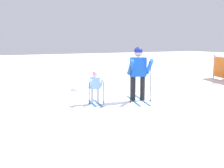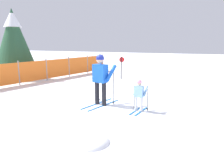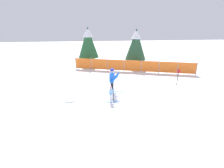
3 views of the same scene
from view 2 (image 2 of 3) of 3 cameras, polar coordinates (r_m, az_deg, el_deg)
ground_plane at (r=7.35m, az=-2.16°, el=-5.40°), size 60.00×60.00×0.00m
skier_adult at (r=7.14m, az=-2.97°, el=2.32°), size 1.62×0.85×1.68m
skier_child at (r=6.59m, az=7.10°, el=-2.40°), size 0.94×0.49×0.98m
safety_fence at (r=11.71m, az=-19.83°, el=3.19°), size 10.63×3.22×1.17m
conifer_far at (r=13.24m, az=-24.34°, el=11.41°), size 2.05×2.05×3.80m
trail_marker at (r=11.99m, az=2.47°, el=4.93°), size 0.15×0.25×1.24m
snow_mound at (r=4.76m, az=-4.73°, el=-15.15°), size 0.76×0.65×0.30m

